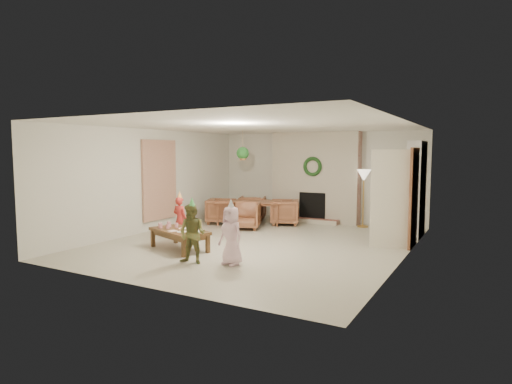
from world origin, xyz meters
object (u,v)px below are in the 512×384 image
Objects in this scene: child_pink at (231,236)px; dining_chair_left at (221,211)px; coffee_table_top at (179,231)px; child_red at (180,219)px; dining_table at (249,213)px; dining_chair_right at (284,212)px; dining_chair_far at (253,208)px; dining_chair_near at (245,216)px; child_plaid at (192,234)px.

dining_chair_left is at bearing 138.74° from child_pink.
dining_chair_left reaches higher than coffee_table_top.
child_red is at bearing 169.99° from dining_chair_left.
dining_chair_left is 0.73× the size of child_pink.
dining_table is 1.71× the size of child_pink.
dining_chair_right reaches higher than coffee_table_top.
dining_table is at bearing 90.00° from dining_chair_far.
coffee_table_top is (0.61, -4.05, 0.04)m from dining_chair_far.
dining_chair_left and dining_chair_right have the same top height.
dining_chair_near is 1.00× the size of dining_chair_left.
child_red is 0.96× the size of child_pink.
dining_chair_left is 3.22m from coffee_table_top.
dining_chair_left is at bearing 45.00° from dining_chair_far.
child_red is at bearing -41.67° from dining_chair_right.
coffee_table_top is at bearing 131.15° from child_red.
child_plaid is at bearing -97.14° from dining_chair_near.
dining_chair_left is at bearing 180.00° from dining_table.
dining_chair_right is at bearing -90.00° from dining_chair_left.
dining_chair_near is at bearing -51.34° from dining_chair_right.
coffee_table_top is at bearing -106.92° from dining_table.
dining_chair_far is 4.10m from coffee_table_top.
child_pink is (0.63, 0.26, -0.01)m from child_plaid.
child_pink is at bearing 15.18° from child_plaid.
child_plaid is (1.39, -1.38, 0.04)m from child_red.
dining_chair_left is at bearing 135.00° from dining_chair_near.
child_plaid is (0.89, -0.74, 0.15)m from coffee_table_top.
child_plaid is at bearing -95.85° from dining_table.
child_plaid reaches higher than dining_chair_right.
dining_chair_far is at bearing -45.00° from dining_chair_left.
dining_chair_left is (-1.00, 0.42, 0.00)m from dining_chair_near.
dining_chair_right is 0.73× the size of child_pink.
child_plaid is (0.32, -4.44, 0.18)m from dining_chair_right.
child_pink is (0.95, -4.18, 0.17)m from dining_chair_right.
child_plaid is at bearing 138.48° from child_red.
child_plaid is (1.92, -3.79, 0.18)m from dining_chair_left.
dining_chair_near is 1.00× the size of dining_chair_far.
dining_chair_far is (-0.58, 1.42, 0.00)m from dining_chair_near.
dining_chair_far is 0.73× the size of child_pink.
dining_chair_left is 4.35m from child_pink.
dining_table is 1.79× the size of child_red.
child_red reaches higher than dining_table.
dining_chair_near is 1.09m from dining_chair_left.
dining_chair_near is at bearing 110.15° from coffee_table_top.
dining_chair_right is 0.57× the size of coffee_table_top.
dining_table is 2.34× the size of dining_chair_right.
dining_chair_near is at bearing -100.32° from child_red.
dining_chair_left is 0.57× the size of coffee_table_top.
dining_table is 0.77m from dining_chair_near.
dining_chair_near is at bearing -90.00° from dining_table.
coffee_table_top is at bearing -111.81° from dining_chair_near.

